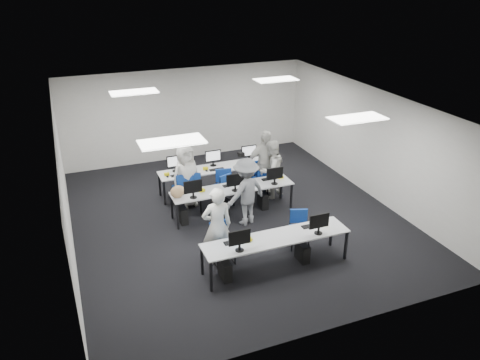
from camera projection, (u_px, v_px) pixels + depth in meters
name	position (u px, v px, depth m)	size (l,w,h in m)	color
room	(235.00, 163.00, 11.51)	(9.00, 9.02, 3.00)	black
ceiling_panels	(235.00, 104.00, 10.89)	(5.20, 4.60, 0.02)	white
desk_front	(276.00, 239.00, 9.81)	(3.20, 0.70, 0.73)	silver
desk_mid	(233.00, 189.00, 12.01)	(3.20, 0.70, 0.73)	silver
desk_back	(215.00, 169.00, 13.20)	(3.20, 0.70, 0.73)	silver
equipment_front	(268.00, 255.00, 9.87)	(2.51, 0.41, 1.19)	#0E5BB8
equipment_mid	(226.00, 202.00, 12.07)	(2.91, 0.41, 1.19)	white
equipment_back	(222.00, 179.00, 13.41)	(2.91, 0.41, 1.19)	white
chair_0	(222.00, 250.00, 10.17)	(0.47, 0.51, 0.91)	navy
chair_1	(299.00, 235.00, 10.74)	(0.54, 0.57, 0.86)	navy
chair_2	(193.00, 199.00, 12.34)	(0.61, 0.64, 0.97)	navy
chair_3	(225.00, 193.00, 12.71)	(0.53, 0.56, 0.92)	navy
chair_4	(256.00, 186.00, 13.05)	(0.51, 0.55, 0.99)	navy
chair_5	(183.00, 195.00, 12.57)	(0.51, 0.55, 0.98)	navy
chair_6	(221.00, 192.00, 12.82)	(0.54, 0.57, 0.85)	navy
chair_7	(263.00, 183.00, 13.35)	(0.51, 0.54, 0.83)	navy
handbag	(178.00, 192.00, 11.43)	(0.38, 0.24, 0.31)	#A47F54
student_0	(217.00, 226.00, 9.88)	(0.65, 0.43, 1.79)	beige
student_1	(271.00, 169.00, 12.84)	(0.80, 0.62, 1.65)	beige
student_2	(186.00, 176.00, 12.34)	(0.84, 0.55, 1.73)	beige
student_3	(265.00, 163.00, 12.97)	(1.10, 0.46, 1.87)	beige
photographer	(246.00, 192.00, 11.47)	(1.12, 0.64, 1.74)	slate
dslr_camera	(241.00, 154.00, 11.21)	(0.14, 0.18, 0.10)	black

